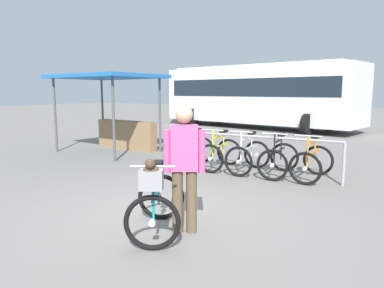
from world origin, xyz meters
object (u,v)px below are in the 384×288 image
object	(u,v)px
person_with_featured_bike	(184,163)
market_stall	(116,105)
racked_bike_black	(279,159)
racked_bike_white	(248,156)
featured_bicycle	(156,200)
racked_bike_lime	(194,151)
racked_bike_yellow	(220,154)
bus_distant	(257,93)
racked_bike_orange	(312,162)

from	to	relation	value
person_with_featured_bike	market_stall	bearing A→B (deg)	137.90
racked_bike_black	racked_bike_white	bearing A→B (deg)	178.73
featured_bicycle	person_with_featured_bike	distance (m)	0.58
racked_bike_lime	person_with_featured_bike	bearing A→B (deg)	-63.07
racked_bike_yellow	featured_bicycle	xyz separation A→B (m)	(0.97, -4.04, 0.12)
racked_bike_white	racked_bike_black	distance (m)	0.70
racked_bike_lime	featured_bicycle	distance (m)	4.39
person_with_featured_bike	racked_bike_yellow	bearing A→B (deg)	107.85
racked_bike_black	bus_distant	bearing A→B (deg)	111.51
racked_bike_lime	person_with_featured_bike	distance (m)	4.23
racked_bike_lime	featured_bicycle	size ratio (longest dim) A/B	0.90
person_with_featured_bike	market_stall	xyz separation A→B (m)	(-5.13, 4.64, 0.49)
racked_bike_yellow	person_with_featured_bike	distance (m)	3.95
racked_bike_orange	market_stall	distance (m)	6.19
racked_bike_black	person_with_featured_bike	distance (m)	3.74
racked_bike_yellow	racked_bike_orange	world-z (taller)	same
racked_bike_lime	racked_bike_black	world-z (taller)	same
racked_bike_lime	featured_bicycle	xyz separation A→B (m)	(1.67, -4.06, 0.12)
racked_bike_yellow	market_stall	xyz separation A→B (m)	(-3.93, 0.91, 1.03)
racked_bike_white	bus_distant	bearing A→B (deg)	107.91
racked_bike_lime	person_with_featured_bike	world-z (taller)	person_with_featured_bike
racked_bike_yellow	racked_bike_black	bearing A→B (deg)	-1.27
racked_bike_lime	market_stall	bearing A→B (deg)	164.47
racked_bike_black	racked_bike_lime	bearing A→B (deg)	178.73
featured_bicycle	person_with_featured_bike	world-z (taller)	person_with_featured_bike
racked_bike_black	person_with_featured_bike	world-z (taller)	person_with_featured_bike
featured_bicycle	racked_bike_lime	bearing A→B (deg)	112.41
racked_bike_orange	market_stall	xyz separation A→B (m)	(-6.03, 0.96, 1.03)
featured_bicycle	bus_distant	xyz separation A→B (m)	(-3.43, 13.81, 1.25)
racked_bike_white	bus_distant	xyz separation A→B (m)	(-3.16, 9.78, 1.37)
featured_bicycle	racked_bike_white	bearing A→B (deg)	93.89
bus_distant	racked_bike_black	bearing A→B (deg)	-68.49
racked_bike_white	person_with_featured_bike	xyz separation A→B (m)	(0.50, -3.71, 0.54)
bus_distant	market_stall	size ratio (longest dim) A/B	3.06
racked_bike_orange	person_with_featured_bike	world-z (taller)	person_with_featured_bike
racked_bike_white	racked_bike_black	world-z (taller)	same
person_with_featured_bike	racked_bike_black	bearing A→B (deg)	86.89
market_stall	racked_bike_black	bearing A→B (deg)	-10.05
racked_bike_lime	racked_bike_white	bearing A→B (deg)	-1.27
racked_bike_lime	bus_distant	world-z (taller)	bus_distant
racked_bike_black	racked_bike_yellow	bearing A→B (deg)	178.73
racked_bike_orange	person_with_featured_bike	size ratio (longest dim) A/B	0.70
featured_bicycle	racked_bike_orange	bearing A→B (deg)	74.27
racked_bike_black	market_stall	bearing A→B (deg)	169.95
featured_bicycle	market_stall	bearing A→B (deg)	134.70
racked_bike_yellow	market_stall	world-z (taller)	market_stall
racked_bike_black	featured_bicycle	xyz separation A→B (m)	(-0.43, -4.01, 0.12)
featured_bicycle	person_with_featured_bike	bearing A→B (deg)	54.89
racked_bike_yellow	bus_distant	size ratio (longest dim) A/B	0.11
racked_bike_black	racked_bike_orange	distance (m)	0.70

